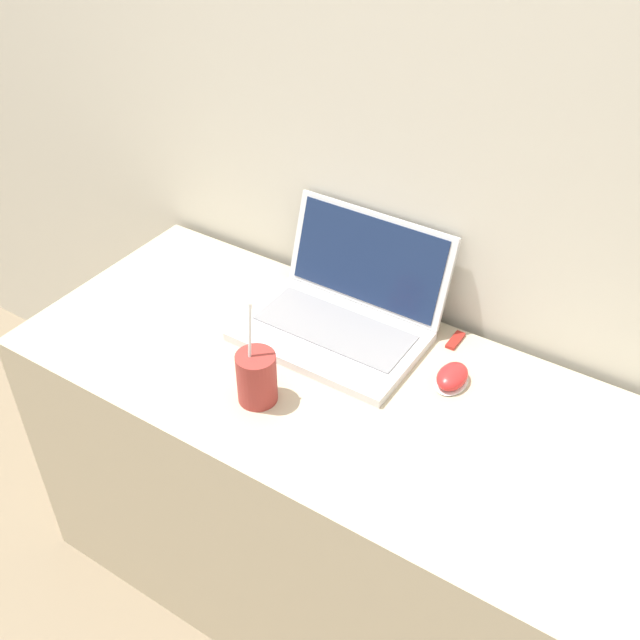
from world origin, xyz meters
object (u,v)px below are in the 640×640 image
at_px(laptop, 343,310).
at_px(drink_cup, 257,377).
at_px(computer_mouse, 452,377).
at_px(usb_stick, 455,340).

bearing_deg(laptop, drink_cup, -94.50).
xyz_separation_m(laptop, computer_mouse, (0.28, -0.03, -0.03)).
bearing_deg(computer_mouse, drink_cup, -140.59).
distance_m(computer_mouse, usb_stick, 0.13).
distance_m(drink_cup, computer_mouse, 0.39).
distance_m(laptop, usb_stick, 0.25).
bearing_deg(drink_cup, laptop, 85.50).
xyz_separation_m(laptop, usb_stick, (0.23, 0.09, -0.04)).
bearing_deg(drink_cup, computer_mouse, 39.41).
relative_size(laptop, computer_mouse, 4.29).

